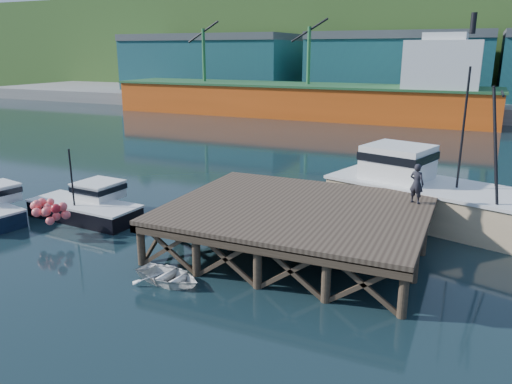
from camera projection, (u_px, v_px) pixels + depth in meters
The scene contains 11 objects.
ground at pixel (199, 232), 26.57m from camera, with size 300.00×300.00×0.00m, color black.
wharf at pixel (296, 211), 23.71m from camera, with size 12.00×10.00×2.62m.
far_quay at pixel (401, 99), 87.74m from camera, with size 160.00×40.00×2.00m, color gray.
warehouse_left at pixel (212, 66), 95.60m from camera, with size 32.00×16.00×9.00m, color #1B5B5B.
warehouse_mid at pixel (399, 68), 81.85m from camera, with size 28.00×16.00×9.00m, color #1B5B5B.
cargo_ship at pixel (318, 94), 71.12m from camera, with size 55.50×10.00×13.75m.
hillside at pixel (425, 42), 111.34m from camera, with size 220.00×50.00×22.00m, color #2D511E.
boat_black at pixel (88, 205), 28.57m from camera, with size 6.94×5.82×4.19m.
trawler at pixel (439, 193), 27.31m from camera, with size 13.50×8.03×8.52m.
dinghy at pixel (168, 276), 20.62m from camera, with size 2.16×3.03×0.63m, color white.
dockworker at pixel (417, 183), 24.07m from camera, with size 0.72×0.47×1.96m, color black.
Camera 1 is at (12.98, -21.55, 9.30)m, focal length 35.00 mm.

